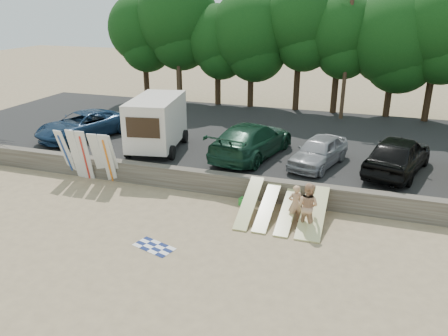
{
  "coord_description": "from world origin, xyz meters",
  "views": [
    {
      "loc": [
        3.61,
        -14.21,
        8.2
      ],
      "look_at": [
        -2.11,
        3.0,
        1.27
      ],
      "focal_mm": 35.0,
      "sensor_mm": 36.0,
      "label": 1
    }
  ],
  "objects": [
    {
      "name": "ground",
      "position": [
        0.0,
        0.0,
        0.0
      ],
      "size": [
        120.0,
        120.0,
        0.0
      ],
      "primitive_type": "plane",
      "color": "tan",
      "rests_on": "ground"
    },
    {
      "name": "seawall",
      "position": [
        0.0,
        3.0,
        0.5
      ],
      "size": [
        44.0,
        0.5,
        1.0
      ],
      "primitive_type": "cube",
      "color": "#6B6356",
      "rests_on": "ground"
    },
    {
      "name": "parking_lot",
      "position": [
        0.0,
        10.5,
        0.35
      ],
      "size": [
        44.0,
        14.5,
        0.7
      ],
      "primitive_type": "cube",
      "color": "#282828",
      "rests_on": "ground"
    },
    {
      "name": "treeline",
      "position": [
        0.29,
        17.55,
        6.29
      ],
      "size": [
        32.6,
        6.49,
        9.4
      ],
      "color": "#382616",
      "rests_on": "parking_lot"
    },
    {
      "name": "utility_poles",
      "position": [
        2.0,
        16.0,
        5.43
      ],
      "size": [
        25.8,
        0.26,
        9.0
      ],
      "color": "#473321",
      "rests_on": "parking_lot"
    },
    {
      "name": "box_trailer",
      "position": [
        -6.87,
        5.96,
        2.28
      ],
      "size": [
        3.14,
        4.75,
        2.83
      ],
      "rotation": [
        0.0,
        0.0,
        0.17
      ],
      "color": "beige",
      "rests_on": "parking_lot"
    },
    {
      "name": "car_0",
      "position": [
        -11.99,
        6.58,
        1.46
      ],
      "size": [
        4.32,
        6.04,
        1.53
      ],
      "primitive_type": "imported",
      "rotation": [
        0.0,
        0.0,
        -0.36
      ],
      "color": "#162E4E",
      "rests_on": "parking_lot"
    },
    {
      "name": "car_1",
      "position": [
        -1.78,
        6.5,
        1.58
      ],
      "size": [
        3.64,
        6.42,
        1.75
      ],
      "primitive_type": "imported",
      "rotation": [
        0.0,
        0.0,
        2.93
      ],
      "color": "#123323",
      "rests_on": "parking_lot"
    },
    {
      "name": "car_2",
      "position": [
        1.66,
        6.21,
        1.42
      ],
      "size": [
        2.85,
        4.55,
        1.44
      ],
      "primitive_type": "imported",
      "rotation": [
        0.0,
        0.0,
        -0.29
      ],
      "color": "gray",
      "rests_on": "parking_lot"
    },
    {
      "name": "car_3",
      "position": [
        5.24,
        6.38,
        1.6
      ],
      "size": [
        3.54,
        5.65,
        1.79
      ],
      "primitive_type": "imported",
      "rotation": [
        0.0,
        0.0,
        2.85
      ],
      "color": "black",
      "rests_on": "parking_lot"
    },
    {
      "name": "surfboard_upright_0",
      "position": [
        -10.12,
        2.53,
        1.25
      ],
      "size": [
        0.63,
        0.89,
        2.5
      ],
      "primitive_type": "cube",
      "rotation": [
        0.3,
        0.0,
        -0.17
      ],
      "color": "silver",
      "rests_on": "ground"
    },
    {
      "name": "surfboard_upright_1",
      "position": [
        -9.52,
        2.48,
        1.28
      ],
      "size": [
        0.56,
        0.63,
        2.56
      ],
      "primitive_type": "cube",
      "rotation": [
        0.2,
        0.0,
        -0.12
      ],
      "color": "silver",
      "rests_on": "ground"
    },
    {
      "name": "surfboard_upright_2",
      "position": [
        -9.01,
        2.47,
        1.28
      ],
      "size": [
        0.54,
        0.61,
        2.56
      ],
      "primitive_type": "cube",
      "rotation": [
        0.2,
        0.0,
        0.08
      ],
      "color": "silver",
      "rests_on": "ground"
    },
    {
      "name": "surfboard_upright_3",
      "position": [
        -8.34,
        2.57,
        1.25
      ],
      "size": [
        0.55,
        0.86,
        2.5
      ],
      "primitive_type": "cube",
      "rotation": [
        0.3,
        0.0,
        0.07
      ],
      "color": "silver",
      "rests_on": "ground"
    },
    {
      "name": "surfboard_upright_4",
      "position": [
        -7.74,
        2.48,
        1.26
      ],
      "size": [
        0.56,
        0.76,
        2.53
      ],
      "primitive_type": "cube",
      "rotation": [
        0.26,
        0.0,
        0.09
      ],
      "color": "silver",
      "rests_on": "ground"
    },
    {
      "name": "surfboard_upright_5",
      "position": [
        -7.63,
        2.59,
        1.25
      ],
      "size": [
        0.53,
        0.87,
        2.49
      ],
      "primitive_type": "cube",
      "rotation": [
        0.31,
        0.0,
        0.03
      ],
      "color": "silver",
      "rests_on": "ground"
    },
    {
      "name": "surfboard_low_0",
      "position": [
        -0.48,
        1.3,
        0.58
      ],
      "size": [
        0.56,
        2.82,
        1.17
      ],
      "primitive_type": "cube",
      "rotation": [
        0.38,
        0.0,
        0.0
      ],
      "color": "#D5D086",
      "rests_on": "ground"
    },
    {
      "name": "surfboard_low_1",
      "position": [
        0.26,
        1.38,
        0.46
      ],
      "size": [
        0.56,
        2.89,
        0.93
      ],
      "primitive_type": "cube",
      "rotation": [
        0.29,
        0.0,
        0.0
      ],
      "color": "#D5D086",
      "rests_on": "ground"
    },
    {
      "name": "surfboard_low_2",
      "position": [
        1.1,
        1.37,
        0.4
      ],
      "size": [
        0.56,
        2.93,
        0.81
      ],
      "primitive_type": "cube",
      "rotation": [
        0.25,
        0.0,
        0.0
      ],
      "color": "#D5D086",
      "rests_on": "ground"
    },
    {
      "name": "surfboard_low_3",
      "position": [
        1.89,
        1.37,
        0.4
      ],
      "size": [
        0.56,
        2.93,
        0.8
      ],
      "primitive_type": "cube",
      "rotation": [
        0.25,
        0.0,
        0.0
      ],
      "color": "#D5D086",
      "rests_on": "ground"
    },
    {
      "name": "surfboard_low_4",
      "position": [
        2.28,
        1.34,
        0.54
      ],
      "size": [
        0.56,
        2.85,
        1.07
      ],
      "primitive_type": "cube",
      "rotation": [
        0.34,
        0.0,
        0.0
      ],
      "color": "#D5D086",
      "rests_on": "ground"
    },
    {
      "name": "beachgoer_a",
      "position": [
        1.38,
        1.35,
        0.78
      ],
      "size": [
        0.68,
        0.59,
        1.57
      ],
      "primitive_type": "imported",
      "rotation": [
        0.0,
        0.0,
        3.61
      ],
      "color": "tan",
      "rests_on": "ground"
    },
    {
      "name": "beachgoer_b",
      "position": [
        1.9,
        1.0,
        0.93
      ],
      "size": [
        1.08,
        0.96,
        1.86
      ],
      "primitive_type": "imported",
      "rotation": [
        0.0,
        0.0,
        2.82
      ],
      "color": "tan",
      "rests_on": "ground"
    },
    {
      "name": "cooler",
      "position": [
        -0.93,
        2.18,
        0.16
      ],
      "size": [
        0.45,
        0.39,
        0.32
      ],
      "primitive_type": "cube",
      "rotation": [
        0.0,
        0.0,
        -0.28
      ],
      "color": "green",
      "rests_on": "ground"
    },
    {
      "name": "gear_bag",
      "position": [
        2.16,
        2.4,
        0.11
      ],
      "size": [
        0.33,
        0.28,
        0.22
      ],
      "primitive_type": "cube",
      "rotation": [
        0.0,
        0.0,
        -0.12
      ],
      "color": "orange",
      "rests_on": "ground"
    },
    {
      "name": "beach_towel",
      "position": [
        -3.04,
        -2.15,
        0.01
      ],
      "size": [
        1.87,
        1.87,
        0.0
      ],
      "primitive_type": "plane",
      "rotation": [
        0.0,
        0.0,
        -0.3
      ],
      "color": "white",
      "rests_on": "ground"
    }
  ]
}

